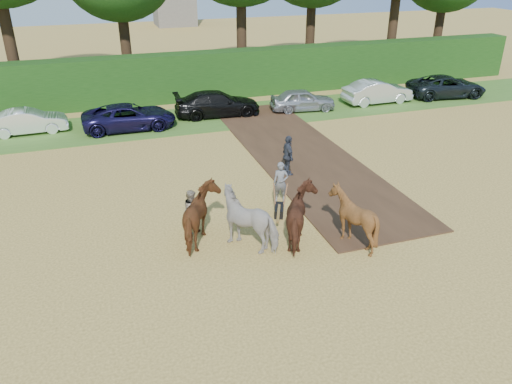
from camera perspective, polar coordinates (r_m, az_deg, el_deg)
name	(u,v)px	position (r m, az deg, el deg)	size (l,w,h in m)	color
ground	(338,229)	(17.96, 9.34, -4.15)	(120.00, 120.00, 0.00)	gold
earth_strip	(300,154)	(24.23, 5.04, 4.33)	(4.50, 17.00, 0.05)	#472D1C
grass_verge	(231,116)	(30.00, -2.91, 8.66)	(50.00, 5.00, 0.03)	#38601E
hedgerow	(212,75)	(33.84, -5.10, 13.18)	(46.00, 1.60, 3.00)	#14380F
spectator_near	(192,210)	(17.44, -7.28, -2.10)	(0.75, 0.58, 1.53)	tan
spectator_far	(288,156)	(21.58, 3.69, 4.14)	(1.06, 0.44, 1.81)	#2A2D38
plough_team	(278,216)	(16.52, 2.49, -2.80)	(6.73, 5.06, 1.94)	brown
parked_cars	(243,104)	(29.97, -1.49, 10.04)	(36.04, 3.45, 1.48)	#A5A9AC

